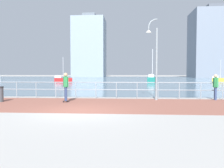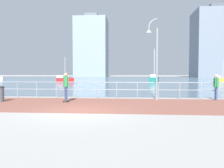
# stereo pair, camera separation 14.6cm
# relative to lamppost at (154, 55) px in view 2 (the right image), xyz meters

# --- Properties ---
(ground) EXTENTS (220.00, 220.00, 0.00)m
(ground) POSITION_rel_lamppost_xyz_m (-3.86, 35.26, -2.88)
(ground) COLOR #ADAAA5
(brick_paving) EXTENTS (28.00, 5.91, 0.01)m
(brick_paving) POSITION_rel_lamppost_xyz_m (-3.86, -2.32, -2.87)
(brick_paving) COLOR #935647
(brick_paving) RESTS_ON ground
(harbor_water) EXTENTS (180.00, 88.00, 0.00)m
(harbor_water) POSITION_rel_lamppost_xyz_m (-3.86, 45.64, -2.87)
(harbor_water) COLOR slate
(harbor_water) RESTS_ON ground
(waterfront_railing) EXTENTS (25.25, 0.06, 1.13)m
(waterfront_railing) POSITION_rel_lamppost_xyz_m (-3.86, 0.64, -2.10)
(waterfront_railing) COLOR #8C99A3
(waterfront_railing) RESTS_ON ground
(lamppost) EXTENTS (0.81, 0.39, 5.20)m
(lamppost) POSITION_rel_lamppost_xyz_m (0.00, 0.00, 0.00)
(lamppost) COLOR gray
(lamppost) RESTS_ON ground
(skateboarder) EXTENTS (0.41, 0.53, 1.76)m
(skateboarder) POSITION_rel_lamppost_xyz_m (-5.35, -1.54, -1.82)
(skateboarder) COLOR black
(skateboarder) RESTS_ON ground
(bystander) EXTENTS (0.25, 0.55, 1.67)m
(bystander) POSITION_rel_lamppost_xyz_m (3.95, 0.29, -1.89)
(bystander) COLOR #384C7A
(bystander) RESTS_ON ground
(trash_bin) EXTENTS (0.46, 0.46, 0.93)m
(trash_bin) POSITION_rel_lamppost_xyz_m (-9.40, -1.63, -2.41)
(trash_bin) COLOR #474C51
(trash_bin) RESTS_ON ground
(sailboat_white) EXTENTS (3.59, 2.07, 4.82)m
(sailboat_white) POSITION_rel_lamppost_xyz_m (-14.61, 29.81, -2.42)
(sailboat_white) COLOR #B21E1E
(sailboat_white) RESTS_ON ground
(sailboat_yellow) EXTENTS (2.20, 4.54, 6.12)m
(sailboat_yellow) POSITION_rel_lamppost_xyz_m (2.69, 28.38, -2.29)
(sailboat_yellow) COLOR #197266
(sailboat_yellow) RESTS_ON ground
(sailboat_ivory) EXTENTS (3.26, 1.98, 4.38)m
(sailboat_ivory) POSITION_rel_lamppost_xyz_m (16.84, 33.82, -2.46)
(sailboat_ivory) COLOR gold
(sailboat_ivory) RESTS_ON ground
(tower_slate) EXTENTS (16.83, 12.94, 25.64)m
(tower_slate) POSITION_rel_lamppost_xyz_m (29.20, 71.53, 9.12)
(tower_slate) COLOR slate
(tower_slate) RESTS_ON ground
(tower_steel) EXTENTS (13.41, 13.01, 26.85)m
(tower_steel) POSITION_rel_lamppost_xyz_m (-18.66, 85.18, 9.72)
(tower_steel) COLOR #8493A3
(tower_steel) RESTS_ON ground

